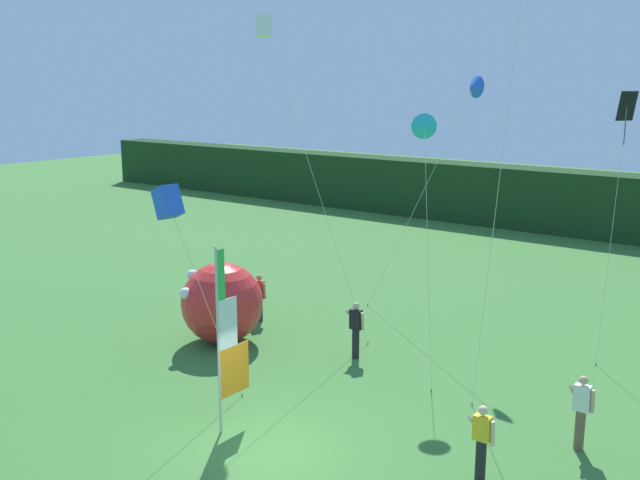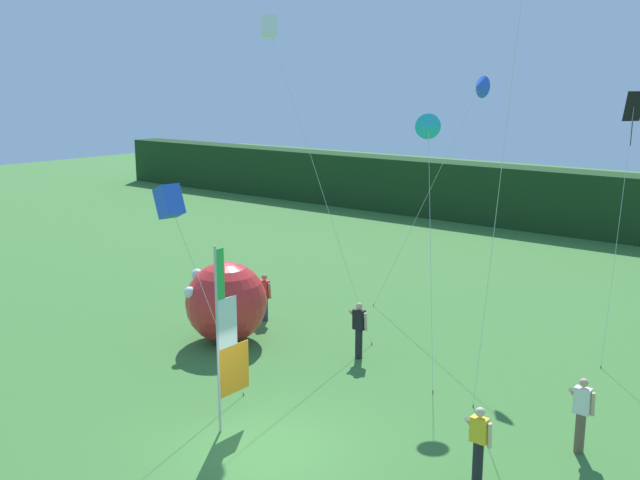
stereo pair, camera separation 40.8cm
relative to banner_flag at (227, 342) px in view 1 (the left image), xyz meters
name	(u,v)px [view 1 (the left image)]	position (x,y,z in m)	size (l,w,h in m)	color
ground_plane	(269,451)	(1.50, -0.27, -2.18)	(120.00, 120.00, 0.00)	#3D7533
distant_treeline	(627,208)	(1.50, 28.10, -0.47)	(80.00, 2.40, 3.41)	#193819
banner_flag	(227,342)	(0.00, 0.00, 0.00)	(0.06, 1.03, 4.54)	#B7B7BC
person_near_banner	(482,442)	(5.86, 1.39, -1.27)	(0.55, 0.48, 1.71)	black
person_mid_field	(356,328)	(-0.19, 5.62, -1.24)	(0.55, 0.48, 1.74)	black
person_far_left	(259,296)	(-4.83, 6.47, -1.29)	(0.55, 0.48, 1.66)	#2D334C
person_far_right	(581,410)	(7.03, 4.04, -1.23)	(0.55, 0.48, 1.77)	brown
inflatable_balloon	(222,303)	(-4.36, 4.19, -0.87)	(2.60, 2.60, 2.60)	red
kite_black_diamond_0	(625,120)	(5.59, 11.00, 4.89)	(0.48, 2.04, 7.90)	brown
kite_white_box_1	(265,29)	(-3.41, 5.38, 7.52)	(3.24, 1.74, 10.11)	brown
kite_blue_delta_3	(473,88)	(1.02, 10.36, 5.78)	(4.23, 0.56, 8.36)	brown
kite_cyan_delta_4	(425,128)	(1.13, 7.08, 4.68)	(2.14, 2.68, 7.27)	brown
kite_blue_box_5	(168,202)	(-1.99, 0.10, 3.11)	(1.42, 1.72, 5.75)	brown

